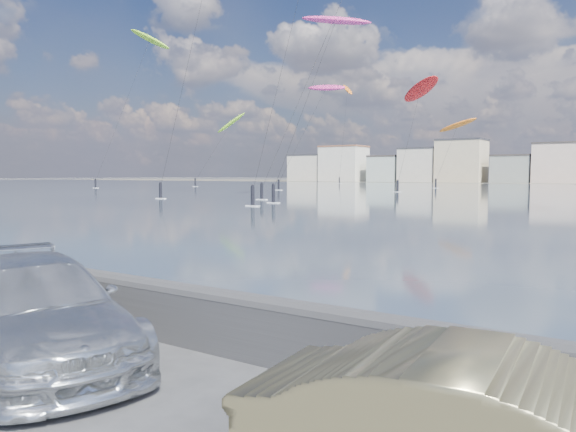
# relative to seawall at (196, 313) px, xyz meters

# --- Properties ---
(ground) EXTENTS (700.00, 700.00, 0.00)m
(ground) POSITION_rel_seawall_xyz_m (0.00, -2.70, -0.58)
(ground) COLOR #333335
(ground) RESTS_ON ground
(seawall) EXTENTS (400.00, 0.36, 1.08)m
(seawall) POSITION_rel_seawall_xyz_m (0.00, 0.00, 0.00)
(seawall) COLOR #28282B
(seawall) RESTS_ON ground
(car_silver) EXTENTS (5.97, 3.91, 1.61)m
(car_silver) POSITION_rel_seawall_xyz_m (-1.63, -1.91, 0.22)
(car_silver) COLOR silver
(car_silver) RESTS_ON ground
(kitesurfer_0) EXTENTS (10.09, 19.53, 21.00)m
(kitesurfer_0) POSITION_rel_seawall_xyz_m (-31.68, 92.80, 17.63)
(kitesurfer_0) COLOR red
(kitesurfer_0) RESTS_ON ground
(kitesurfer_1) EXTENTS (10.98, 15.12, 35.34)m
(kitesurfer_1) POSITION_rel_seawall_xyz_m (-87.76, 78.88, 31.20)
(kitesurfer_1) COLOR #8CD826
(kitesurfer_1) RESTS_ON ground
(kitesurfer_5) EXTENTS (6.99, 13.83, 32.02)m
(kitesurfer_5) POSITION_rel_seawall_xyz_m (-78.37, 151.99, 28.31)
(kitesurfer_5) COLOR orange
(kitesurfer_5) RESTS_ON ground
(kitesurfer_7) EXTENTS (10.02, 16.51, 21.15)m
(kitesurfer_7) POSITION_rel_seawall_xyz_m (-49.53, 89.08, 18.92)
(kitesurfer_7) COLOR #E5338C
(kitesurfer_7) RESTS_ON ground
(kitesurfer_12) EXTENTS (8.67, 17.06, 18.63)m
(kitesurfer_12) POSITION_rel_seawall_xyz_m (-84.99, 102.58, 14.89)
(kitesurfer_12) COLOR #8CD826
(kitesurfer_12) RESTS_ON ground
(kitesurfer_17) EXTENTS (8.82, 9.40, 14.90)m
(kitesurfer_17) POSITION_rel_seawall_xyz_m (-30.75, 111.92, 12.42)
(kitesurfer_17) COLOR orange
(kitesurfer_17) RESTS_ON ground
(kitesurfer_20) EXTENTS (9.00, 16.74, 22.38)m
(kitesurfer_20) POSITION_rel_seawall_xyz_m (-27.03, 52.70, 20.28)
(kitesurfer_20) COLOR #E5338C
(kitesurfer_20) RESTS_ON ground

